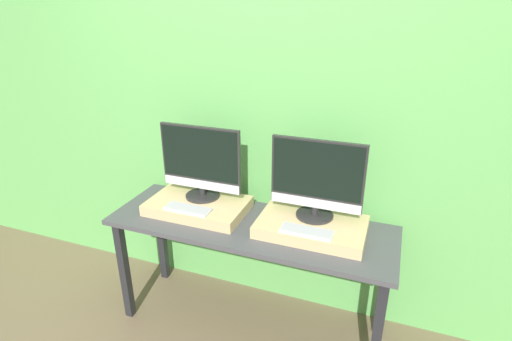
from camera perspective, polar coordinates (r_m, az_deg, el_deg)
The scene contains 8 objects.
wall_back at distance 2.48m, azimuth 2.01°, elevation 7.28°, with size 8.00×0.04×2.60m.
workbench at distance 2.44m, azimuth -0.85°, elevation -9.42°, with size 1.71×0.56×0.75m.
wooden_riser_left at distance 2.54m, azimuth -8.27°, elevation -5.01°, with size 0.61×0.37×0.07m.
monitor_left at distance 2.48m, azimuth -7.90°, elevation 1.22°, with size 0.53×0.22×0.47m.
keyboard_left at distance 2.43m, azimuth -9.73°, elevation -5.42°, with size 0.28×0.10×0.01m.
wooden_riser_right at distance 2.32m, azimuth 7.92°, elevation -7.96°, with size 0.61×0.37×0.07m.
monitor_right at distance 2.25m, azimuth 8.68°, elevation -1.16°, with size 0.53×0.22×0.47m.
keyboard_right at distance 2.19m, azimuth 7.23°, elevation -8.62°, with size 0.28×0.10×0.01m.
Camera 1 is at (0.75, -1.64, 1.97)m, focal length 28.00 mm.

